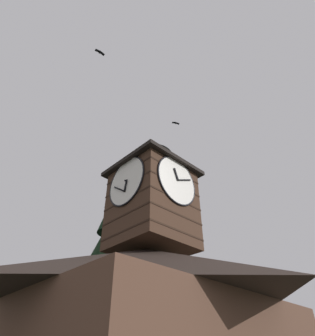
{
  "coord_description": "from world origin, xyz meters",
  "views": [
    {
      "loc": [
        12.35,
        9.79,
        1.69
      ],
      "look_at": [
        1.2,
        -1.81,
        12.86
      ],
      "focal_mm": 31.43,
      "sensor_mm": 36.0,
      "label": 1
    }
  ],
  "objects_px": {
    "clock_tower": "(152,200)",
    "pine_tree_behind": "(108,286)",
    "flying_bird_low": "(176,123)",
    "moon": "(27,300)",
    "building_main": "(145,321)",
    "pine_tree_aside": "(172,295)",
    "flying_bird_high": "(100,52)"
  },
  "relations": [
    {
      "from": "clock_tower",
      "to": "pine_tree_behind",
      "type": "relative_size",
      "value": 0.48
    },
    {
      "from": "clock_tower",
      "to": "pine_tree_aside",
      "type": "height_order",
      "value": "clock_tower"
    },
    {
      "from": "building_main",
      "to": "flying_bird_high",
      "type": "xyz_separation_m",
      "value": [
        5.22,
        0.77,
        15.46
      ]
    },
    {
      "from": "building_main",
      "to": "flying_bird_low",
      "type": "height_order",
      "value": "flying_bird_low"
    },
    {
      "from": "clock_tower",
      "to": "flying_bird_low",
      "type": "xyz_separation_m",
      "value": [
        -1.68,
        0.76,
        7.09
      ]
    },
    {
      "from": "clock_tower",
      "to": "flying_bird_low",
      "type": "relative_size",
      "value": 13.22
    },
    {
      "from": "moon",
      "to": "flying_bird_high",
      "type": "height_order",
      "value": "flying_bird_high"
    },
    {
      "from": "building_main",
      "to": "pine_tree_aside",
      "type": "distance_m",
      "value": 8.39
    },
    {
      "from": "pine_tree_behind",
      "to": "moon",
      "type": "relative_size",
      "value": 7.65
    },
    {
      "from": "pine_tree_behind",
      "to": "clock_tower",
      "type": "bearing_deg",
      "value": 73.9
    },
    {
      "from": "pine_tree_behind",
      "to": "flying_bird_low",
      "type": "relative_size",
      "value": 27.6
    },
    {
      "from": "building_main",
      "to": "flying_bird_low",
      "type": "bearing_deg",
      "value": 161.44
    },
    {
      "from": "clock_tower",
      "to": "building_main",
      "type": "bearing_deg",
      "value": 6.12
    },
    {
      "from": "clock_tower",
      "to": "pine_tree_behind",
      "type": "height_order",
      "value": "pine_tree_behind"
    },
    {
      "from": "moon",
      "to": "flying_bird_low",
      "type": "distance_m",
      "value": 44.2
    },
    {
      "from": "building_main",
      "to": "pine_tree_behind",
      "type": "xyz_separation_m",
      "value": [
        -2.4,
        -6.83,
        3.1
      ]
    },
    {
      "from": "moon",
      "to": "clock_tower",
      "type": "bearing_deg",
      "value": 76.39
    },
    {
      "from": "clock_tower",
      "to": "flying_bird_high",
      "type": "height_order",
      "value": "flying_bird_high"
    },
    {
      "from": "moon",
      "to": "flying_bird_low",
      "type": "bearing_deg",
      "value": 78.76
    },
    {
      "from": "flying_bird_high",
      "to": "pine_tree_behind",
      "type": "bearing_deg",
      "value": -135.06
    },
    {
      "from": "building_main",
      "to": "clock_tower",
      "type": "height_order",
      "value": "clock_tower"
    },
    {
      "from": "pine_tree_behind",
      "to": "flying_bird_low",
      "type": "xyz_separation_m",
      "value": [
        0.28,
        7.54,
        10.8
      ]
    },
    {
      "from": "moon",
      "to": "flying_bird_high",
      "type": "bearing_deg",
      "value": 69.74
    },
    {
      "from": "flying_bird_high",
      "to": "flying_bird_low",
      "type": "xyz_separation_m",
      "value": [
        -7.34,
        -0.06,
        -1.56
      ]
    },
    {
      "from": "clock_tower",
      "to": "pine_tree_behind",
      "type": "xyz_separation_m",
      "value": [
        -1.96,
        -6.79,
        -3.71
      ]
    },
    {
      "from": "building_main",
      "to": "moon",
      "type": "xyz_separation_m",
      "value": [
        -10.66,
        -42.26,
        8.06
      ]
    },
    {
      "from": "flying_bird_low",
      "to": "pine_tree_aside",
      "type": "bearing_deg",
      "value": -131.35
    },
    {
      "from": "pine_tree_aside",
      "to": "flying_bird_high",
      "type": "relative_size",
      "value": 20.8
    },
    {
      "from": "pine_tree_aside",
      "to": "flying_bird_low",
      "type": "xyz_separation_m",
      "value": [
        4.5,
        5.11,
        11.19
      ]
    },
    {
      "from": "building_main",
      "to": "pine_tree_aside",
      "type": "height_order",
      "value": "pine_tree_aside"
    },
    {
      "from": "clock_tower",
      "to": "flying_bird_high",
      "type": "relative_size",
      "value": 11.38
    },
    {
      "from": "flying_bird_low",
      "to": "pine_tree_behind",
      "type": "bearing_deg",
      "value": -92.12
    }
  ]
}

